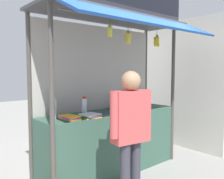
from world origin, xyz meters
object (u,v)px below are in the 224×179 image
(water_bottle_mid_right, at_px, (54,109))
(banana_bunch_inner_left, at_px, (157,41))
(magazine_stack_left, at_px, (90,116))
(magazine_stack_far_left, at_px, (121,109))
(banana_bunch_rightmost, at_px, (128,38))
(water_bottle_center, at_px, (84,106))
(vendor_person, at_px, (131,125))
(water_bottle_back_right, at_px, (117,102))
(magazine_stack_front_left, at_px, (69,118))
(magazine_stack_mid_left, at_px, (138,109))
(banana_bunch_leftmost, at_px, (110,31))
(water_bottle_rear_center, at_px, (148,97))

(water_bottle_mid_right, distance_m, banana_bunch_inner_left, 1.89)
(banana_bunch_inner_left, bearing_deg, magazine_stack_left, 168.27)
(magazine_stack_far_left, bearing_deg, banana_bunch_rightmost, -119.91)
(water_bottle_center, height_order, vendor_person, vendor_person)
(water_bottle_back_right, xyz_separation_m, magazine_stack_far_left, (-0.12, -0.22, -0.07))
(magazine_stack_front_left, distance_m, banana_bunch_rightmost, 1.37)
(water_bottle_mid_right, xyz_separation_m, banana_bunch_inner_left, (1.55, -0.49, 0.97))
(magazine_stack_mid_left, xyz_separation_m, magazine_stack_front_left, (-1.23, 0.09, 0.00))
(magazine_stack_mid_left, relative_size, banana_bunch_inner_left, 0.84)
(banana_bunch_leftmost, bearing_deg, magazine_stack_left, 124.46)
(water_bottle_mid_right, xyz_separation_m, vendor_person, (0.51, -0.96, -0.13))
(water_bottle_back_right, bearing_deg, water_bottle_rear_center, -4.25)
(water_bottle_mid_right, height_order, magazine_stack_mid_left, water_bottle_mid_right)
(water_bottle_rear_center, height_order, banana_bunch_rightmost, banana_bunch_rightmost)
(water_bottle_center, xyz_separation_m, magazine_stack_mid_left, (0.87, -0.26, -0.10))
(water_bottle_rear_center, height_order, magazine_stack_mid_left, water_bottle_rear_center)
(magazine_stack_far_left, bearing_deg, banana_bunch_inner_left, -41.43)
(water_bottle_mid_right, distance_m, banana_bunch_leftmost, 1.28)
(water_bottle_mid_right, distance_m, magazine_stack_mid_left, 1.39)
(magazine_stack_mid_left, distance_m, banana_bunch_inner_left, 1.12)
(magazine_stack_mid_left, relative_size, banana_bunch_rightmost, 0.85)
(magazine_stack_front_left, bearing_deg, water_bottle_rear_center, 8.09)
(water_bottle_center, distance_m, magazine_stack_mid_left, 0.92)
(water_bottle_mid_right, height_order, banana_bunch_rightmost, banana_bunch_rightmost)
(banana_bunch_rightmost, relative_size, banana_bunch_leftmost, 1.29)
(magazine_stack_left, xyz_separation_m, vendor_person, (0.09, -0.70, -0.02))
(water_bottle_mid_right, bearing_deg, banana_bunch_leftmost, -39.77)
(water_bottle_rear_center, bearing_deg, magazine_stack_mid_left, -150.67)
(magazine_stack_front_left, height_order, banana_bunch_inner_left, banana_bunch_inner_left)
(water_bottle_back_right, relative_size, water_bottle_center, 0.83)
(water_bottle_center, xyz_separation_m, water_bottle_mid_right, (-0.48, 0.03, 0.01))
(water_bottle_mid_right, bearing_deg, water_bottle_rear_center, 1.58)
(water_bottle_back_right, height_order, vendor_person, vendor_person)
(magazine_stack_front_left, distance_m, banana_bunch_inner_left, 1.81)
(water_bottle_rear_center, relative_size, banana_bunch_inner_left, 0.94)
(water_bottle_center, relative_size, magazine_stack_mid_left, 1.04)
(magazine_stack_far_left, distance_m, banana_bunch_leftmost, 1.32)
(magazine_stack_front_left, bearing_deg, water_bottle_mid_right, 119.32)
(water_bottle_back_right, relative_size, vendor_person, 0.14)
(water_bottle_rear_center, bearing_deg, water_bottle_mid_right, -178.42)
(magazine_stack_mid_left, distance_m, magazine_stack_left, 0.93)
(water_bottle_back_right, relative_size, banana_bunch_leftmost, 0.94)
(water_bottle_mid_right, height_order, magazine_stack_left, water_bottle_mid_right)
(water_bottle_mid_right, relative_size, vendor_person, 0.18)
(banana_bunch_rightmost, bearing_deg, magazine_stack_left, 154.70)
(magazine_stack_front_left, height_order, magazine_stack_left, magazine_stack_front_left)
(water_bottle_mid_right, bearing_deg, banana_bunch_inner_left, -17.40)
(water_bottle_rear_center, relative_size, water_bottle_mid_right, 1.01)
(magazine_stack_far_left, xyz_separation_m, magazine_stack_left, (-0.71, -0.14, -0.01))
(magazine_stack_front_left, relative_size, banana_bunch_inner_left, 1.00)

